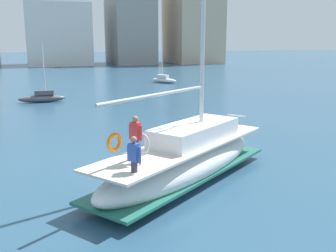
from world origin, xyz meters
name	(u,v)px	position (x,y,z in m)	size (l,w,h in m)	color
ground_plane	(149,171)	(0.00, 0.00, 0.00)	(400.00, 400.00, 0.00)	#284C66
main_sailboat	(186,158)	(1.05, -1.56, 0.92)	(9.23, 7.49, 14.45)	silver
moored_sloop_far	(164,79)	(11.87, 34.04, 0.48)	(3.01, 3.96, 6.73)	silver
moored_catamaran	(42,97)	(-3.79, 21.52, 0.45)	(4.13, 1.03, 5.13)	#4C4C51
waterfront_buildings	(93,21)	(9.61, 80.12, 10.10)	(81.79, 18.51, 27.56)	#C6AD8E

